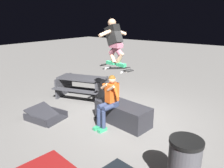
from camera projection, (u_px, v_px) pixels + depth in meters
ground_plane at (122, 119)px, 6.26m from camera, size 40.00×40.00×0.00m
ledge_box_main at (123, 113)px, 5.97m from camera, size 1.64×0.85×0.55m
person_sitting_on_ledge at (109, 98)px, 5.65m from camera, size 0.60×0.77×1.39m
skateboard at (116, 68)px, 5.44m from camera, size 1.04×0.36×0.16m
skater_airborne at (114, 40)px, 5.28m from camera, size 0.63×0.89×1.12m
kicker_ramp at (46, 117)px, 6.26m from camera, size 1.06×0.90×0.42m
picnic_table_back at (82, 84)px, 7.86m from camera, size 2.03×1.79×0.75m
trash_bin at (184, 167)px, 3.48m from camera, size 0.53×0.53×1.01m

